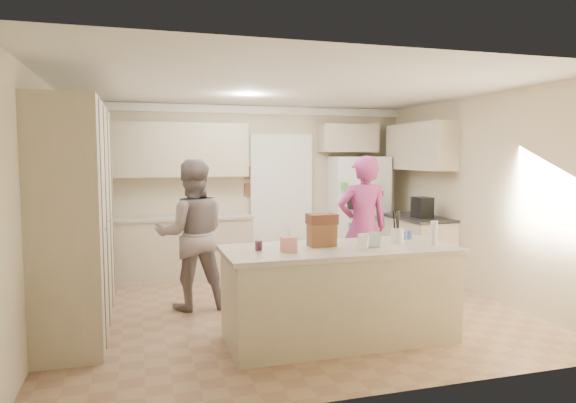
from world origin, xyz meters
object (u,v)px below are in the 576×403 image
object	(u,v)px
tissue_box	(289,244)
teen_girl	(363,227)
utensil_crock	(397,236)
dollhouse_body	(322,235)
coffee_maker	(422,208)
teen_boy	(192,234)
refrigerator	(357,211)
island_base	(339,296)

from	to	relation	value
tissue_box	teen_girl	world-z (taller)	teen_girl
utensil_crock	dollhouse_body	distance (m)	0.80
tissue_box	teen_girl	distance (m)	2.03
coffee_maker	utensil_crock	bearing A→B (deg)	-127.12
teen_boy	teen_girl	distance (m)	2.15
refrigerator	teen_boy	distance (m)	3.31
coffee_maker	teen_boy	size ratio (longest dim) A/B	0.17
dollhouse_body	teen_girl	bearing A→B (deg)	50.86
tissue_box	dollhouse_body	xyz separation A→B (m)	(0.40, 0.20, 0.04)
utensil_crock	teen_boy	xyz separation A→B (m)	(-1.93, 1.43, -0.11)
island_base	dollhouse_body	distance (m)	0.62
coffee_maker	tissue_box	world-z (taller)	coffee_maker
dollhouse_body	utensil_crock	bearing A→B (deg)	-3.58
island_base	teen_girl	size ratio (longest dim) A/B	1.21
utensil_crock	coffee_maker	bearing A→B (deg)	52.88
island_base	tissue_box	xyz separation A→B (m)	(-0.55, -0.10, 0.56)
dollhouse_body	teen_girl	world-z (taller)	teen_girl
coffee_maker	utensil_crock	world-z (taller)	coffee_maker
teen_boy	teen_girl	xyz separation A→B (m)	(2.15, -0.13, 0.02)
coffee_maker	island_base	bearing A→B (deg)	-137.17
tissue_box	teen_boy	size ratio (longest dim) A/B	0.08
island_base	dollhouse_body	bearing A→B (deg)	146.31
utensil_crock	tissue_box	xyz separation A→B (m)	(-1.20, -0.15, -0.00)
island_base	tissue_box	distance (m)	0.79
utensil_crock	teen_boy	bearing A→B (deg)	143.48
refrigerator	utensil_crock	world-z (taller)	refrigerator
teen_boy	utensil_crock	bearing A→B (deg)	144.41
coffee_maker	tissue_box	size ratio (longest dim) A/B	2.14
island_base	teen_boy	bearing A→B (deg)	130.85
tissue_box	teen_boy	xyz separation A→B (m)	(-0.73, 1.58, -0.11)
refrigerator	teen_girl	size ratio (longest dim) A/B	0.99
tissue_box	refrigerator	bearing A→B (deg)	56.61
coffee_maker	teen_girl	distance (m)	1.31
teen_boy	island_base	bearing A→B (deg)	131.78
tissue_box	teen_girl	size ratio (longest dim) A/B	0.08
coffee_maker	island_base	distance (m)	2.87
coffee_maker	utensil_crock	xyz separation A→B (m)	(-1.40, -1.85, -0.07)
teen_girl	island_base	bearing A→B (deg)	62.72
coffee_maker	teen_boy	xyz separation A→B (m)	(-3.33, -0.42, -0.18)
island_base	teen_boy	size ratio (longest dim) A/B	1.24
island_base	utensil_crock	world-z (taller)	utensil_crock
coffee_maker	dollhouse_body	size ratio (longest dim) A/B	1.15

